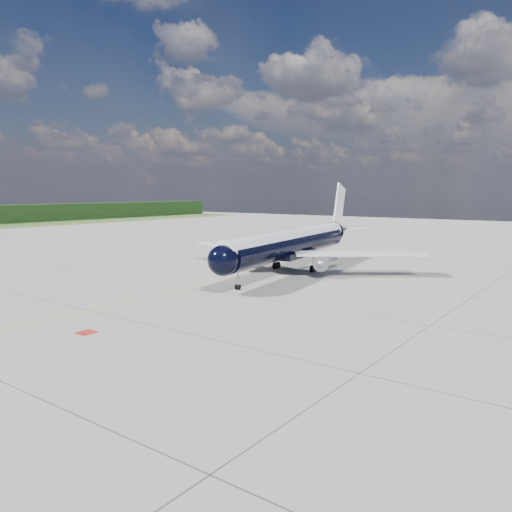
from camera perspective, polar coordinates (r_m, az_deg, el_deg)
The scene contains 4 objects.
ground at distance 79.07m, azimuth 2.64°, elevation -1.44°, with size 320.00×320.00×0.00m, color gray.
taxiway_centerline at distance 75.02m, azimuth 0.51°, elevation -1.91°, with size 0.16×160.00×0.01m, color #EBAB0C.
red_marking at distance 45.98m, azimuth -18.83°, elevation -8.27°, with size 1.60×1.60×0.01m, color maroon.
main_airliner at distance 76.80m, azimuth 4.42°, elevation 1.51°, with size 38.85×47.69×13.80m.
Camera 1 is at (43.51, -34.92, 12.08)m, focal length 35.00 mm.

